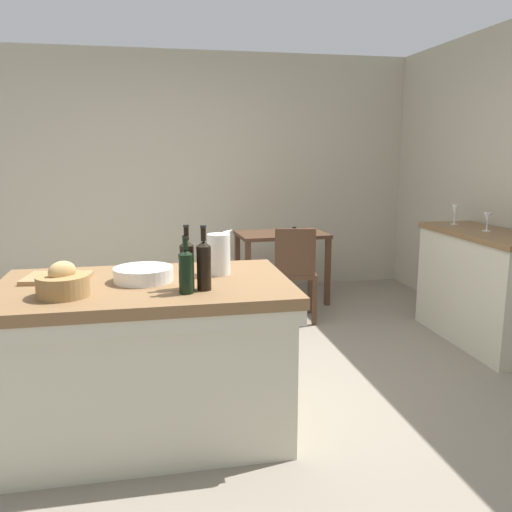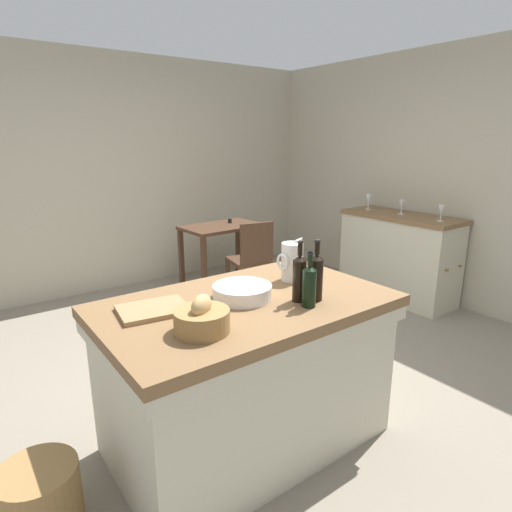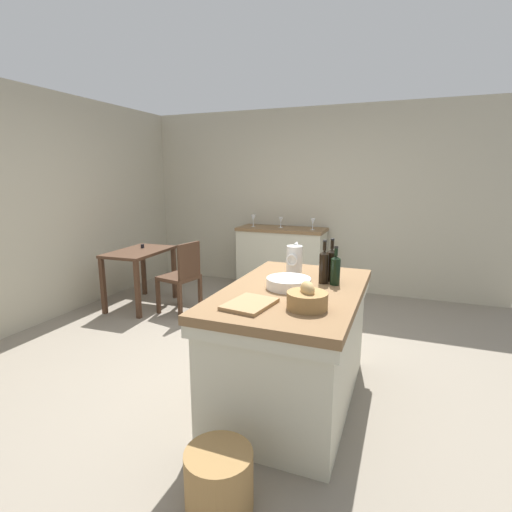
% 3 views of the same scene
% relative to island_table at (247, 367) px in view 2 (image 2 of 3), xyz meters
% --- Properties ---
extents(ground_plane, '(6.76, 6.76, 0.00)m').
position_rel_island_table_xyz_m(ground_plane, '(0.42, 0.55, -0.47)').
color(ground_plane, gray).
extents(wall_back, '(5.32, 0.12, 2.60)m').
position_rel_island_table_xyz_m(wall_back, '(0.42, 3.15, 0.83)').
color(wall_back, '#B2AA93').
rests_on(wall_back, ground).
extents(wall_right, '(0.12, 5.20, 2.60)m').
position_rel_island_table_xyz_m(wall_right, '(3.02, 0.55, 0.83)').
color(wall_right, '#B2AA93').
rests_on(wall_right, ground).
extents(island_table, '(1.55, 0.94, 0.87)m').
position_rel_island_table_xyz_m(island_table, '(0.00, 0.00, 0.00)').
color(island_table, brown).
rests_on(island_table, ground).
extents(side_cabinet, '(0.52, 1.27, 0.92)m').
position_rel_island_table_xyz_m(side_cabinet, '(2.68, 0.94, -0.01)').
color(side_cabinet, brown).
rests_on(side_cabinet, ground).
extents(writing_desk, '(0.93, 0.60, 0.78)m').
position_rel_island_table_xyz_m(writing_desk, '(1.36, 2.42, 0.14)').
color(writing_desk, '#472D1E').
rests_on(writing_desk, ground).
extents(wooden_chair, '(0.47, 0.47, 0.88)m').
position_rel_island_table_xyz_m(wooden_chair, '(1.31, 1.76, 0.01)').
color(wooden_chair, '#472D1E').
rests_on(wooden_chair, ground).
extents(pitcher, '(0.17, 0.13, 0.27)m').
position_rel_island_table_xyz_m(pitcher, '(0.41, 0.11, 0.52)').
color(pitcher, white).
rests_on(pitcher, island_table).
extents(wash_bowl, '(0.32, 0.32, 0.08)m').
position_rel_island_table_xyz_m(wash_bowl, '(-0.01, 0.04, 0.44)').
color(wash_bowl, white).
rests_on(wash_bowl, island_table).
extents(bread_basket, '(0.25, 0.25, 0.17)m').
position_rel_island_table_xyz_m(bread_basket, '(-0.38, -0.19, 0.46)').
color(bread_basket, olive).
rests_on(bread_basket, island_table).
extents(cutting_board, '(0.37, 0.30, 0.02)m').
position_rel_island_table_xyz_m(cutting_board, '(-0.46, 0.15, 0.41)').
color(cutting_board, '#99754C').
rests_on(cutting_board, island_table).
extents(wine_bottle_dark, '(0.07, 0.07, 0.33)m').
position_rel_island_table_xyz_m(wine_bottle_dark, '(0.30, -0.21, 0.53)').
color(wine_bottle_dark, black).
rests_on(wine_bottle_dark, island_table).
extents(wine_bottle_amber, '(0.07, 0.07, 0.33)m').
position_rel_island_table_xyz_m(wine_bottle_amber, '(0.22, -0.17, 0.53)').
color(wine_bottle_amber, black).
rests_on(wine_bottle_amber, island_table).
extents(wine_bottle_green, '(0.07, 0.07, 0.29)m').
position_rel_island_table_xyz_m(wine_bottle_green, '(0.20, -0.26, 0.52)').
color(wine_bottle_green, black).
rests_on(wine_bottle_green, island_table).
extents(wine_glass_far_left, '(0.07, 0.07, 0.16)m').
position_rel_island_table_xyz_m(wine_glass_far_left, '(2.64, 0.48, 0.56)').
color(wine_glass_far_left, white).
rests_on(wine_glass_far_left, side_cabinet).
extents(wine_glass_left, '(0.07, 0.07, 0.15)m').
position_rel_island_table_xyz_m(wine_glass_left, '(2.68, 0.96, 0.56)').
color(wine_glass_left, white).
rests_on(wine_glass_left, side_cabinet).
extents(wine_glass_middle, '(0.07, 0.07, 0.17)m').
position_rel_island_table_xyz_m(wine_glass_middle, '(2.65, 1.37, 0.57)').
color(wine_glass_middle, white).
rests_on(wine_glass_middle, side_cabinet).
extents(wicker_hamper, '(0.35, 0.35, 0.31)m').
position_rel_island_table_xyz_m(wicker_hamper, '(-1.08, 0.07, -0.31)').
color(wicker_hamper, olive).
rests_on(wicker_hamper, ground).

